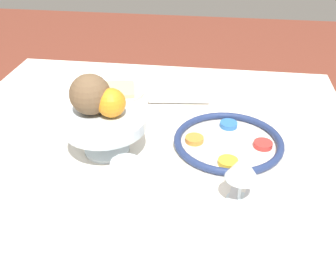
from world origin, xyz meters
The scene contains 12 objects.
dining_table centered at (0.00, 0.00, 0.39)m, with size 1.19×1.09×0.77m.
seder_plate centered at (-0.23, -0.01, 0.79)m, with size 0.30×0.30×0.03m.
wine_glass centered at (-0.25, 0.21, 0.87)m, with size 0.07×0.07×0.13m.
fruit_stand centered at (0.09, 0.05, 0.86)m, with size 0.22×0.22×0.10m.
orange_fruit centered at (0.07, 0.05, 0.92)m, with size 0.07×0.07×0.07m.
coconut centered at (0.13, 0.04, 0.93)m, with size 0.11×0.11×0.11m.
bread_plate centered at (0.15, -0.28, 0.78)m, with size 0.19×0.19×0.02m.
napkin_roll centered at (-0.07, -0.25, 0.80)m, with size 0.20×0.07×0.05m.
cup_near centered at (0.01, 0.19, 0.81)m, with size 0.07×0.07×0.07m.
fork_left centered at (-0.26, 0.26, 0.78)m, with size 0.06×0.19×0.01m.
fork_right centered at (-0.23, 0.26, 0.78)m, with size 0.05×0.19×0.01m.
spoon centered at (-0.08, -0.29, 0.78)m, with size 0.17×0.03×0.01m.
Camera 1 is at (-0.19, 0.89, 1.38)m, focal length 42.00 mm.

